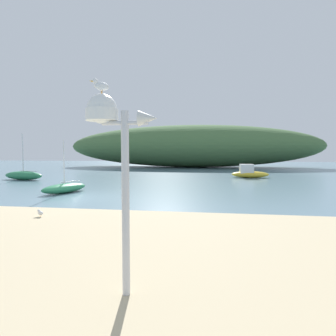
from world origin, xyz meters
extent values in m
plane|color=slate|center=(0.00, 0.00, 0.00)|extent=(120.00, 120.00, 0.00)
ellipsoid|color=#476B3D|center=(4.22, 31.05, 3.49)|extent=(41.89, 12.18, 6.97)
cylinder|color=silver|center=(5.32, -9.37, 1.63)|extent=(0.12, 0.12, 2.85)
cylinder|color=silver|center=(5.32, -9.37, 2.87)|extent=(0.72, 0.07, 0.07)
cylinder|color=white|center=(4.96, -9.37, 3.00)|extent=(0.49, 0.49, 0.18)
sphere|color=white|center=(4.96, -9.37, 3.09)|extent=(0.45, 0.45, 0.45)
cone|color=silver|center=(5.68, -9.37, 2.93)|extent=(0.29, 0.24, 0.24)
cylinder|color=orange|center=(4.97, -9.38, 3.34)|extent=(0.01, 0.01, 0.05)
cylinder|color=orange|center=(4.94, -9.35, 3.34)|extent=(0.01, 0.01, 0.05)
ellipsoid|color=white|center=(4.96, -9.37, 3.43)|extent=(0.24, 0.22, 0.13)
ellipsoid|color=#9EA0A8|center=(4.96, -9.37, 3.45)|extent=(0.22, 0.20, 0.04)
sphere|color=white|center=(4.88, -9.43, 3.49)|extent=(0.09, 0.09, 0.09)
cone|color=gold|center=(4.83, -9.47, 3.49)|extent=(0.06, 0.05, 0.02)
ellipsoid|color=gold|center=(10.80, 12.95, 0.32)|extent=(3.53, 1.35, 0.63)
cube|color=silver|center=(10.45, 12.94, 0.86)|extent=(1.25, 1.04, 0.89)
ellipsoid|color=#287A4C|center=(-1.85, 1.47, 0.28)|extent=(2.13, 3.16, 0.57)
cylinder|color=silver|center=(-1.85, 1.47, 1.79)|extent=(0.08, 0.08, 2.79)
cylinder|color=silver|center=(-1.68, 1.88, 0.65)|extent=(0.58, 1.26, 0.06)
ellipsoid|color=#287A4C|center=(-9.48, 8.05, 0.38)|extent=(4.03, 1.77, 0.76)
cylinder|color=silver|center=(-9.48, 8.05, 2.32)|extent=(0.08, 0.08, 3.58)
cylinder|color=silver|center=(-8.91, 7.96, 0.78)|extent=(1.74, 0.32, 0.06)
cylinder|color=orange|center=(0.86, -4.93, 0.23)|extent=(0.01, 0.01, 0.05)
cylinder|color=orange|center=(0.87, -4.90, 0.23)|extent=(0.01, 0.01, 0.05)
ellipsoid|color=white|center=(0.86, -4.91, 0.32)|extent=(0.28, 0.21, 0.14)
ellipsoid|color=#9EA0A8|center=(0.86, -4.91, 0.35)|extent=(0.26, 0.19, 0.05)
sphere|color=white|center=(0.76, -4.87, 0.39)|extent=(0.10, 0.10, 0.10)
cone|color=gold|center=(0.70, -4.84, 0.39)|extent=(0.06, 0.05, 0.03)
camera|label=1|loc=(6.53, -13.27, 2.42)|focal=28.26mm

